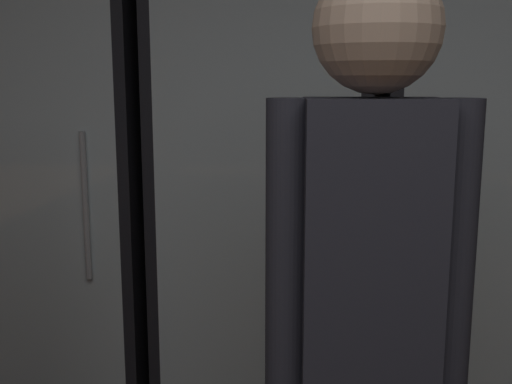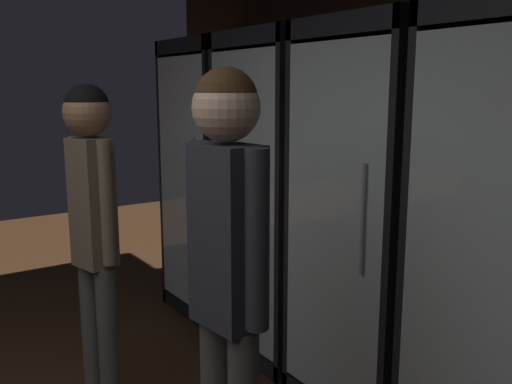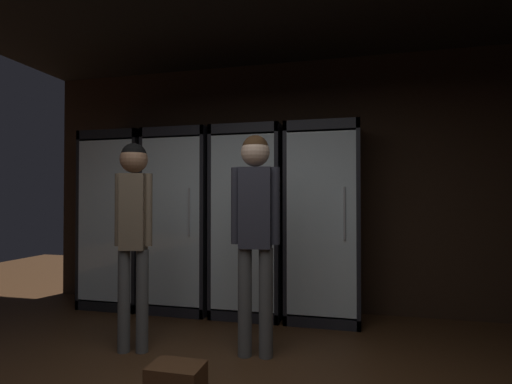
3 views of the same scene
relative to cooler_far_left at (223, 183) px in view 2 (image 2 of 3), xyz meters
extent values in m
cube|color=black|center=(1.96, 0.30, 0.42)|extent=(6.00, 0.06, 2.80)
cube|color=black|center=(0.00, 0.23, 0.02)|extent=(0.74, 0.04, 2.01)
cube|color=black|center=(-0.35, -0.04, 0.02)|extent=(0.04, 0.60, 2.01)
cube|color=black|center=(0.35, -0.04, 0.02)|extent=(0.04, 0.60, 2.01)
cube|color=black|center=(0.00, -0.04, 0.98)|extent=(0.74, 0.60, 0.10)
cube|color=black|center=(0.00, -0.04, -0.93)|extent=(0.74, 0.60, 0.10)
cube|color=white|center=(0.00, 0.20, 0.02)|extent=(0.66, 0.02, 1.77)
cube|color=silver|center=(0.00, -0.33, 0.02)|extent=(0.66, 0.02, 1.77)
cylinder|color=#B2B2B7|center=(0.22, -0.36, 0.13)|extent=(0.02, 0.02, 0.50)
cube|color=silver|center=(0.00, -0.04, -0.86)|extent=(0.64, 0.52, 0.02)
cylinder|color=brown|center=(-0.24, -0.06, -0.75)|extent=(0.07, 0.07, 0.20)
cylinder|color=brown|center=(-0.24, -0.06, -0.62)|extent=(0.02, 0.02, 0.06)
cylinder|color=#B2332D|center=(-0.24, -0.06, -0.77)|extent=(0.07, 0.07, 0.07)
cylinder|color=brown|center=(-0.08, 0.00, -0.74)|extent=(0.08, 0.08, 0.22)
cylinder|color=brown|center=(-0.08, 0.00, -0.59)|extent=(0.03, 0.03, 0.09)
cylinder|color=#B2332D|center=(-0.08, 0.00, -0.76)|extent=(0.08, 0.08, 0.07)
cylinder|color=black|center=(0.09, -0.02, -0.74)|extent=(0.08, 0.08, 0.22)
cylinder|color=black|center=(0.09, -0.02, -0.60)|extent=(0.03, 0.03, 0.07)
cylinder|color=tan|center=(0.09, -0.02, -0.76)|extent=(0.08, 0.08, 0.07)
cylinder|color=#194723|center=(0.25, 0.01, -0.76)|extent=(0.06, 0.06, 0.19)
cylinder|color=#194723|center=(0.25, 0.01, -0.62)|extent=(0.02, 0.02, 0.10)
cylinder|color=beige|center=(0.25, 0.01, -0.76)|extent=(0.06, 0.06, 0.06)
cube|color=silver|center=(0.00, -0.04, -0.42)|extent=(0.64, 0.52, 0.02)
cylinder|color=gray|center=(-0.22, -0.04, -0.31)|extent=(0.08, 0.08, 0.20)
cylinder|color=gray|center=(-0.22, -0.04, -0.17)|extent=(0.03, 0.03, 0.10)
cylinder|color=tan|center=(-0.22, -0.04, -0.33)|extent=(0.08, 0.08, 0.05)
cylinder|color=#9EAD99|center=(0.00, -0.08, -0.30)|extent=(0.07, 0.07, 0.23)
cylinder|color=#9EAD99|center=(0.00, -0.08, -0.14)|extent=(0.03, 0.03, 0.08)
cylinder|color=#B2332D|center=(0.00, -0.08, -0.32)|extent=(0.07, 0.07, 0.08)
cylinder|color=#9EAD99|center=(0.22, -0.03, -0.31)|extent=(0.07, 0.07, 0.20)
cylinder|color=#9EAD99|center=(0.22, -0.03, -0.17)|extent=(0.03, 0.03, 0.09)
cylinder|color=white|center=(0.22, -0.03, -0.33)|extent=(0.08, 0.08, 0.06)
cube|color=silver|center=(0.00, -0.04, 0.02)|extent=(0.64, 0.52, 0.02)
cylinder|color=#336B38|center=(-0.15, -0.04, 0.14)|extent=(0.08, 0.08, 0.22)
cylinder|color=#336B38|center=(-0.15, -0.04, 0.29)|extent=(0.03, 0.03, 0.09)
cylinder|color=#2D2D33|center=(-0.15, -0.04, 0.12)|extent=(0.08, 0.08, 0.08)
cylinder|color=brown|center=(0.17, -0.01, 0.14)|extent=(0.06, 0.06, 0.23)
cylinder|color=brown|center=(0.17, -0.01, 0.29)|extent=(0.02, 0.02, 0.08)
cylinder|color=#2D2D33|center=(0.17, -0.01, 0.11)|extent=(0.06, 0.06, 0.09)
cube|color=silver|center=(0.00, -0.04, 0.46)|extent=(0.64, 0.52, 0.02)
cylinder|color=#194723|center=(-0.21, -0.06, 0.58)|extent=(0.07, 0.07, 0.22)
cylinder|color=#194723|center=(-0.21, -0.06, 0.74)|extent=(0.02, 0.02, 0.09)
cylinder|color=#2D2D33|center=(-0.21, -0.06, 0.57)|extent=(0.08, 0.08, 0.07)
cylinder|color=brown|center=(0.00, -0.05, 0.57)|extent=(0.08, 0.08, 0.21)
cylinder|color=brown|center=(0.00, -0.05, 0.73)|extent=(0.03, 0.03, 0.10)
cylinder|color=white|center=(0.00, -0.05, 0.57)|extent=(0.08, 0.08, 0.07)
cylinder|color=gray|center=(0.21, -0.02, 0.56)|extent=(0.06, 0.06, 0.19)
cylinder|color=gray|center=(0.21, -0.02, 0.70)|extent=(0.02, 0.02, 0.10)
cylinder|color=#2D2D33|center=(0.21, -0.02, 0.56)|extent=(0.06, 0.06, 0.05)
cube|color=black|center=(0.79, 0.23, 0.02)|extent=(0.74, 0.04, 2.01)
cube|color=black|center=(0.44, -0.04, 0.02)|extent=(0.04, 0.60, 2.01)
cube|color=black|center=(1.14, -0.04, 0.02)|extent=(0.04, 0.60, 2.01)
cube|color=black|center=(0.79, -0.04, 0.98)|extent=(0.74, 0.60, 0.10)
cube|color=black|center=(0.79, -0.04, -0.93)|extent=(0.74, 0.60, 0.10)
cube|color=white|center=(0.79, 0.20, 0.02)|extent=(0.66, 0.02, 1.77)
cube|color=silver|center=(0.79, -0.33, 0.02)|extent=(0.66, 0.02, 1.77)
cylinder|color=#B2B2B7|center=(1.01, -0.36, 0.13)|extent=(0.02, 0.02, 0.50)
cube|color=silver|center=(0.79, -0.04, -0.86)|extent=(0.64, 0.52, 0.02)
cylinder|color=black|center=(0.63, -0.02, -0.74)|extent=(0.07, 0.07, 0.22)
cylinder|color=black|center=(0.63, -0.02, -0.60)|extent=(0.02, 0.02, 0.07)
cylinder|color=white|center=(0.63, -0.02, -0.77)|extent=(0.07, 0.07, 0.08)
cylinder|color=#336B38|center=(0.94, -0.04, -0.74)|extent=(0.07, 0.07, 0.22)
cylinder|color=#336B38|center=(0.94, -0.04, -0.59)|extent=(0.02, 0.02, 0.09)
cylinder|color=tan|center=(0.94, -0.04, -0.76)|extent=(0.08, 0.08, 0.08)
cube|color=silver|center=(0.79, -0.04, -0.42)|extent=(0.64, 0.52, 0.02)
cylinder|color=brown|center=(0.56, -0.07, -0.30)|extent=(0.06, 0.06, 0.23)
cylinder|color=brown|center=(0.56, -0.07, -0.14)|extent=(0.02, 0.02, 0.08)
cylinder|color=#B2332D|center=(0.56, -0.07, -0.28)|extent=(0.07, 0.07, 0.09)
cylinder|color=gray|center=(0.71, 0.00, -0.31)|extent=(0.06, 0.06, 0.20)
cylinder|color=gray|center=(0.71, 0.00, -0.16)|extent=(0.02, 0.02, 0.09)
cylinder|color=beige|center=(0.71, 0.00, -0.33)|extent=(0.06, 0.06, 0.06)
cylinder|color=#9EAD99|center=(0.88, -0.06, -0.32)|extent=(0.07, 0.07, 0.19)
cylinder|color=#9EAD99|center=(0.88, -0.06, -0.17)|extent=(0.03, 0.03, 0.09)
cylinder|color=#2D2D33|center=(0.88, -0.06, -0.32)|extent=(0.07, 0.07, 0.06)
cylinder|color=brown|center=(1.04, -0.08, -0.30)|extent=(0.06, 0.06, 0.22)
cylinder|color=brown|center=(1.04, -0.08, -0.15)|extent=(0.02, 0.02, 0.08)
cylinder|color=white|center=(1.04, -0.08, -0.30)|extent=(0.06, 0.06, 0.09)
cube|color=silver|center=(0.79, -0.04, 0.02)|extent=(0.64, 0.52, 0.02)
cylinder|color=#9EAD99|center=(0.62, -0.07, 0.14)|extent=(0.07, 0.07, 0.23)
cylinder|color=#9EAD99|center=(0.62, -0.07, 0.30)|extent=(0.02, 0.02, 0.09)
cylinder|color=#B2332D|center=(0.62, -0.07, 0.12)|extent=(0.07, 0.07, 0.07)
cylinder|color=black|center=(0.95, -0.07, 0.14)|extent=(0.08, 0.08, 0.23)
cylinder|color=black|center=(0.95, -0.07, 0.29)|extent=(0.03, 0.03, 0.06)
cylinder|color=#2D2D33|center=(0.95, -0.07, 0.15)|extent=(0.08, 0.08, 0.09)
cube|color=silver|center=(0.79, -0.04, 0.46)|extent=(0.64, 0.52, 0.02)
cylinder|color=#9EAD99|center=(0.58, -0.05, 0.56)|extent=(0.06, 0.06, 0.19)
cylinder|color=#9EAD99|center=(0.58, -0.05, 0.70)|extent=(0.02, 0.02, 0.09)
cylinder|color=#B2332D|center=(0.58, -0.05, 0.57)|extent=(0.07, 0.07, 0.06)
cylinder|color=black|center=(0.79, -0.01, 0.59)|extent=(0.07, 0.07, 0.24)
cylinder|color=black|center=(0.79, -0.01, 0.73)|extent=(0.02, 0.02, 0.06)
cylinder|color=white|center=(0.79, -0.01, 0.57)|extent=(0.08, 0.08, 0.07)
cylinder|color=brown|center=(1.00, -0.08, 0.57)|extent=(0.07, 0.07, 0.20)
cylinder|color=brown|center=(1.00, -0.08, 0.71)|extent=(0.02, 0.02, 0.08)
cylinder|color=white|center=(1.00, -0.08, 0.56)|extent=(0.07, 0.07, 0.06)
cube|color=black|center=(1.57, 0.23, 0.02)|extent=(0.74, 0.04, 2.01)
cube|color=black|center=(1.22, -0.04, 0.02)|extent=(0.04, 0.60, 2.01)
cube|color=black|center=(1.92, -0.04, 0.02)|extent=(0.04, 0.60, 2.01)
cube|color=black|center=(1.57, -0.04, 0.98)|extent=(0.74, 0.60, 0.10)
cube|color=white|center=(1.57, 0.20, 0.02)|extent=(0.66, 0.02, 1.77)
cube|color=silver|center=(1.57, -0.33, 0.02)|extent=(0.66, 0.02, 1.77)
cylinder|color=#B2B2B7|center=(1.80, -0.36, 0.13)|extent=(0.02, 0.02, 0.50)
cube|color=silver|center=(1.57, -0.04, -0.86)|extent=(0.64, 0.52, 0.02)
cylinder|color=#194723|center=(1.40, -0.05, -0.74)|extent=(0.06, 0.06, 0.22)
cylinder|color=#194723|center=(1.40, -0.05, -0.59)|extent=(0.02, 0.02, 0.10)
cylinder|color=#2D2D33|center=(1.40, -0.05, -0.75)|extent=(0.06, 0.06, 0.07)
cylinder|color=gray|center=(1.74, -0.08, -0.76)|extent=(0.08, 0.08, 0.18)
cylinder|color=gray|center=(1.74, -0.08, -0.63)|extent=(0.03, 0.03, 0.08)
cylinder|color=#B2332D|center=(1.74, -0.08, -0.76)|extent=(0.08, 0.08, 0.06)
cube|color=silver|center=(1.57, -0.04, -0.42)|extent=(0.64, 0.52, 0.02)
cylinder|color=#9EAD99|center=(1.33, -0.06, -0.31)|extent=(0.08, 0.08, 0.21)
cylinder|color=#9EAD99|center=(1.33, -0.06, -0.17)|extent=(0.03, 0.03, 0.07)
cylinder|color=#2D2D33|center=(1.33, -0.06, -0.30)|extent=(0.08, 0.08, 0.06)
cylinder|color=#9EAD99|center=(1.49, -0.03, -0.30)|extent=(0.06, 0.06, 0.22)
cylinder|color=#9EAD99|center=(1.49, -0.03, -0.15)|extent=(0.02, 0.02, 0.09)
cylinder|color=tan|center=(1.49, -0.03, -0.31)|extent=(0.07, 0.07, 0.05)
cylinder|color=black|center=(1.64, -0.07, -0.32)|extent=(0.07, 0.07, 0.19)
cylinder|color=black|center=(1.64, -0.07, -0.18)|extent=(0.03, 0.03, 0.08)
cylinder|color=#B2332D|center=(1.64, -0.07, -0.34)|extent=(0.08, 0.08, 0.06)
cylinder|color=#194723|center=(1.82, -0.07, -0.32)|extent=(0.06, 0.06, 0.19)
cylinder|color=#194723|center=(1.82, -0.07, -0.20)|extent=(0.02, 0.02, 0.06)
cylinder|color=white|center=(1.82, -0.07, -0.32)|extent=(0.06, 0.06, 0.06)
cube|color=silver|center=(1.57, -0.04, 0.02)|extent=(0.64, 0.52, 0.02)
cylinder|color=brown|center=(1.34, 0.00, 0.12)|extent=(0.07, 0.07, 0.18)
cylinder|color=brown|center=(1.34, 0.00, 0.25)|extent=(0.02, 0.02, 0.08)
cylinder|color=beige|center=(1.34, 0.00, 0.09)|extent=(0.07, 0.07, 0.05)
cylinder|color=#194723|center=(1.49, -0.02, 0.14)|extent=(0.07, 0.07, 0.22)
cylinder|color=#194723|center=(1.49, -0.02, 0.30)|extent=(0.02, 0.02, 0.09)
cylinder|color=#2D2D33|center=(1.49, -0.02, 0.12)|extent=(0.07, 0.07, 0.06)
cylinder|color=brown|center=(1.64, -0.08, 0.14)|extent=(0.08, 0.08, 0.22)
cylinder|color=brown|center=(1.64, -0.08, 0.28)|extent=(0.03, 0.03, 0.06)
cylinder|color=white|center=(1.64, -0.08, 0.12)|extent=(0.08, 0.08, 0.09)
cylinder|color=gray|center=(1.81, -0.04, 0.13)|extent=(0.08, 0.08, 0.20)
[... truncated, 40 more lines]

